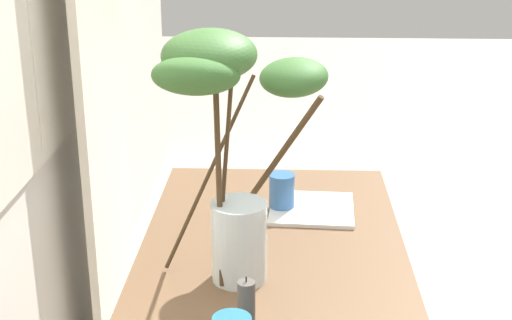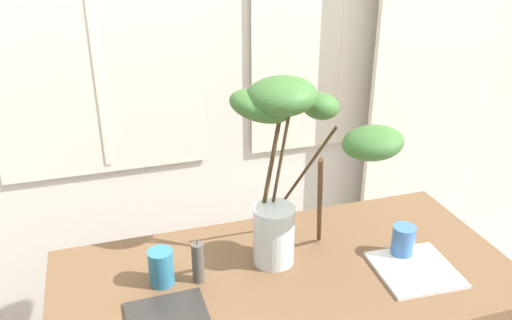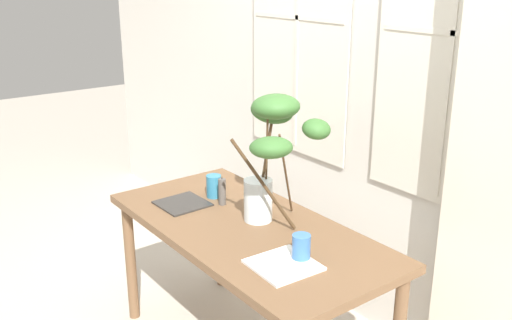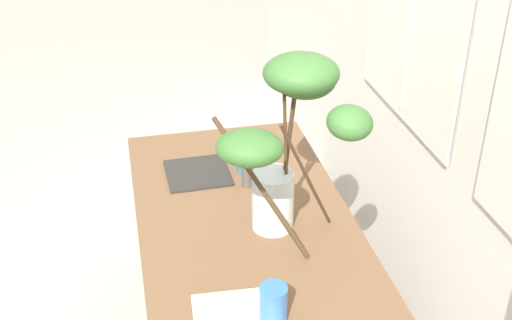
{
  "view_description": "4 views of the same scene",
  "coord_description": "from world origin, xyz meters",
  "views": [
    {
      "loc": [
        -1.64,
        -0.03,
        1.64
      ],
      "look_at": [
        0.05,
        0.04,
        1.02
      ],
      "focal_mm": 52.32,
      "sensor_mm": 36.0,
      "label": 1
    },
    {
      "loc": [
        -0.51,
        -1.3,
        1.78
      ],
      "look_at": [
        -0.06,
        0.13,
        1.08
      ],
      "focal_mm": 37.31,
      "sensor_mm": 36.0,
      "label": 2
    },
    {
      "loc": [
        1.97,
        -1.44,
        1.87
      ],
      "look_at": [
        0.01,
        0.04,
        1.05
      ],
      "focal_mm": 40.46,
      "sensor_mm": 36.0,
      "label": 3
    },
    {
      "loc": [
        1.7,
        -0.35,
        2.01
      ],
      "look_at": [
        -0.02,
        0.02,
        0.99
      ],
      "focal_mm": 46.62,
      "sensor_mm": 36.0,
      "label": 4
    }
  ],
  "objects": [
    {
      "name": "plate_square_left",
      "position": [
        -0.4,
        -0.11,
        0.74
      ],
      "size": [
        0.23,
        0.23,
        0.01
      ],
      "primitive_type": "cube",
      "rotation": [
        0.0,
        0.0,
        0.02
      ],
      "color": "#2D2B28",
      "rests_on": "dining_table"
    },
    {
      "name": "pillar_candle",
      "position": [
        -0.28,
        0.05,
        0.8
      ],
      "size": [
        0.04,
        0.04,
        0.15
      ],
      "color": "#514C47",
      "rests_on": "dining_table"
    },
    {
      "name": "drinking_glass_blue_right",
      "position": [
        0.4,
        -0.02,
        0.79
      ],
      "size": [
        0.08,
        0.08,
        0.11
      ],
      "primitive_type": "cylinder",
      "color": "#386BAD",
      "rests_on": "dining_table"
    },
    {
      "name": "back_wall_with_windows",
      "position": [
        0.0,
        0.79,
        1.52
      ],
      "size": [
        5.79,
        0.14,
        3.03
      ],
      "color": "beige",
      "rests_on": "ground"
    },
    {
      "name": "vase_with_branches",
      "position": [
        0.05,
        0.11,
        1.13
      ],
      "size": [
        0.52,
        0.5,
        0.61
      ],
      "color": "silver",
      "rests_on": "dining_table"
    },
    {
      "name": "plate_square_right",
      "position": [
        0.4,
        -0.11,
        0.74
      ],
      "size": [
        0.26,
        0.26,
        0.01
      ],
      "primitive_type": "cube",
      "rotation": [
        0.0,
        0.0,
        -0.06
      ],
      "color": "white",
      "rests_on": "dining_table"
    },
    {
      "name": "drinking_glass_blue_left",
      "position": [
        -0.39,
        0.07,
        0.79
      ],
      "size": [
        0.08,
        0.08,
        0.12
      ],
      "primitive_type": "cylinder",
      "color": "teal",
      "rests_on": "dining_table"
    },
    {
      "name": "dining_table",
      "position": [
        0.0,
        0.0,
        0.65
      ],
      "size": [
        1.48,
        0.71,
        0.73
      ],
      "color": "brown",
      "rests_on": "ground"
    }
  ]
}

